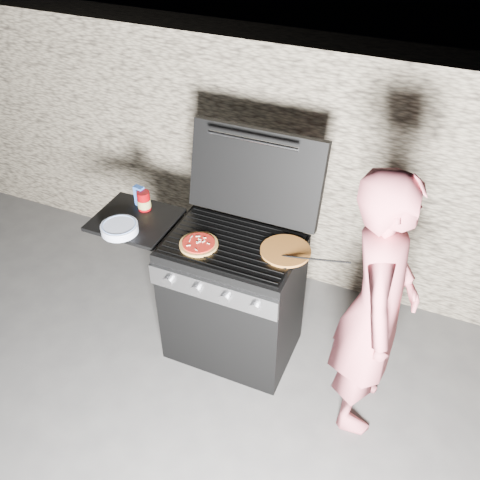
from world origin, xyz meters
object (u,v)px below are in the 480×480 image
at_px(gas_grill, 198,288).
at_px(sauce_jar, 144,201).
at_px(pizza_topped, 199,244).
at_px(person, 376,309).

bearing_deg(gas_grill, sauce_jar, 164.89).
bearing_deg(pizza_topped, person, -1.55).
bearing_deg(person, pizza_topped, 81.94).
xyz_separation_m(pizza_topped, sauce_jar, (-0.49, 0.21, 0.04)).
distance_m(gas_grill, pizza_topped, 0.48).
height_order(sauce_jar, person, person).
height_order(gas_grill, sauce_jar, sauce_jar).
relative_size(pizza_topped, sauce_jar, 1.78).
distance_m(pizza_topped, person, 1.06).
relative_size(sauce_jar, person, 0.08).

